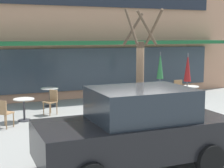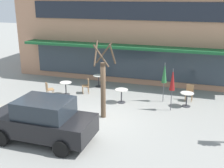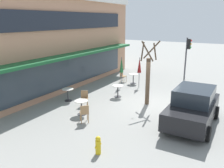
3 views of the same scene
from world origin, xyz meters
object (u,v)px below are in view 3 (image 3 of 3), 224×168
object	(u,v)px
cafe_table_mid_patio	(68,93)
patio_umbrella_green_folded	(122,65)
fire_hydrant	(98,145)
street_tree	(148,77)
cafe_chair_1	(122,75)
traffic_light_pole	(188,52)
cafe_table_streetside	(81,105)
cafe_chair_0	(84,97)
cafe_table_by_tree	(133,77)
parked_sedan	(193,107)
patio_umbrella_cream_folded	(139,65)
cafe_chair_2	(84,112)
cafe_table_near_wall	(118,89)

from	to	relation	value
cafe_table_mid_patio	patio_umbrella_green_folded	world-z (taller)	patio_umbrella_green_folded
fire_hydrant	street_tree	bearing A→B (deg)	3.93
cafe_chair_1	traffic_light_pole	world-z (taller)	traffic_light_pole
cafe_table_streetside	cafe_chair_0	bearing A→B (deg)	29.00
cafe_table_by_tree	cafe_chair_0	size ratio (longest dim) A/B	0.85
cafe_chair_0	cafe_chair_1	world-z (taller)	same
parked_sedan	cafe_table_streetside	bearing A→B (deg)	107.13
patio_umbrella_cream_folded	traffic_light_pole	world-z (taller)	traffic_light_pole
cafe_table_by_tree	patio_umbrella_green_folded	bearing A→B (deg)	164.02
cafe_table_mid_patio	cafe_chair_2	bearing A→B (deg)	-127.07
patio_umbrella_green_folded	street_tree	world-z (taller)	street_tree
cafe_chair_0	street_tree	size ratio (longest dim) A/B	0.24
fire_hydrant	patio_umbrella_cream_folded	bearing A→B (deg)	13.96
patio_umbrella_green_folded	fire_hydrant	xyz separation A→B (m)	(-8.35, -3.36, -1.27)
street_tree	traffic_light_pole	bearing A→B (deg)	-4.89
traffic_light_pole	fire_hydrant	distance (m)	13.06
cafe_table_streetside	patio_umbrella_cream_folded	size ratio (longest dim) A/B	0.35
cafe_chair_2	parked_sedan	distance (m)	5.08
parked_sedan	fire_hydrant	xyz separation A→B (m)	(-4.32, 2.44, -0.53)
cafe_chair_1	cafe_table_near_wall	bearing A→B (deg)	-157.33
fire_hydrant	patio_umbrella_green_folded	bearing A→B (deg)	21.93
cafe_chair_2	cafe_table_by_tree	bearing A→B (deg)	7.05
cafe_chair_1	traffic_light_pole	size ratio (longest dim) A/B	0.26
patio_umbrella_green_folded	parked_sedan	xyz separation A→B (m)	(-4.03, -5.80, -0.75)
cafe_table_streetside	traffic_light_pole	bearing A→B (deg)	-16.20
patio_umbrella_green_folded	traffic_light_pole	world-z (taller)	traffic_light_pole
patio_umbrella_green_folded	parked_sedan	world-z (taller)	patio_umbrella_green_folded
patio_umbrella_green_folded	street_tree	distance (m)	3.85
parked_sedan	street_tree	xyz separation A→B (m)	(1.57, 2.85, 0.76)
cafe_table_mid_patio	parked_sedan	xyz separation A→B (m)	(0.28, -7.21, 0.36)
street_tree	traffic_light_pole	distance (m)	7.08
patio_umbrella_green_folded	patio_umbrella_cream_folded	world-z (taller)	same
cafe_table_by_tree	fire_hydrant	bearing A→B (deg)	-162.71
traffic_light_pole	fire_hydrant	world-z (taller)	traffic_light_pole
cafe_table_near_wall	cafe_chair_0	bearing A→B (deg)	160.19
cafe_table_by_tree	cafe_chair_1	world-z (taller)	cafe_chair_1
cafe_table_mid_patio	cafe_table_streetside	bearing A→B (deg)	-123.50
parked_sedan	cafe_table_by_tree	bearing A→B (deg)	45.74
cafe_chair_2	cafe_chair_1	bearing A→B (deg)	13.94
cafe_chair_0	fire_hydrant	size ratio (longest dim) A/B	1.26
cafe_table_near_wall	cafe_table_mid_patio	xyz separation A→B (m)	(-2.16, 2.27, 0.00)
cafe_table_near_wall	cafe_chair_1	distance (m)	3.81
cafe_chair_2	fire_hydrant	xyz separation A→B (m)	(-1.99, -2.05, -0.17)
cafe_chair_1	fire_hydrant	distance (m)	10.49
parked_sedan	patio_umbrella_green_folded	bearing A→B (deg)	55.26
patio_umbrella_cream_folded	cafe_chair_0	distance (m)	5.34
patio_umbrella_green_folded	cafe_chair_1	distance (m)	1.85
cafe_table_streetside	cafe_chair_1	distance (m)	7.09
cafe_table_by_tree	cafe_table_mid_patio	bearing A→B (deg)	162.37
cafe_table_mid_patio	street_tree	world-z (taller)	street_tree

